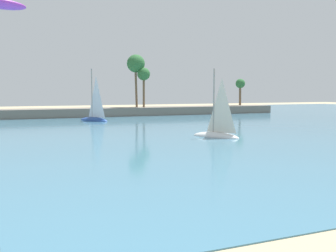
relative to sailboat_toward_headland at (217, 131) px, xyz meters
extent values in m
cube|color=teal|center=(-16.73, 26.53, -0.78)|extent=(220.00, 104.88, 0.06)
cube|color=slate|center=(-16.73, 38.97, 0.09)|extent=(102.52, 6.00, 1.80)
cylinder|color=brown|center=(28.42, 39.98, 3.65)|extent=(0.58, 0.60, 5.33)
sphere|color=#2D6633|center=(28.42, 39.98, 6.30)|extent=(2.28, 2.28, 2.28)
cylinder|color=brown|center=(3.30, 38.49, 4.55)|extent=(0.63, 0.89, 7.16)
sphere|color=#2D6633|center=(3.30, 38.49, 8.12)|extent=(2.76, 2.76, 2.76)
cylinder|color=brown|center=(1.85, 39.42, 5.68)|extent=(0.82, 0.84, 9.40)
sphere|color=#2D6633|center=(1.85, 39.42, 10.37)|extent=(3.85, 3.85, 3.85)
ellipsoid|color=white|center=(-0.07, 0.11, -0.75)|extent=(4.66, 5.75, 1.15)
cylinder|color=gray|center=(-0.23, 0.34, 3.43)|extent=(0.17, 0.17, 7.21)
pyramid|color=silver|center=(0.32, -0.47, 2.89)|extent=(1.59, 2.25, 6.13)
ellipsoid|color=#234793|center=(-9.32, 27.77, -0.75)|extent=(5.18, 6.86, 1.35)
cylinder|color=gray|center=(-9.49, 28.06, 4.15)|extent=(0.20, 0.20, 8.46)
pyramid|color=silver|center=(-8.90, 27.07, 3.52)|extent=(1.72, 2.73, 7.19)
camera|label=1|loc=(-19.93, -36.10, 4.52)|focal=38.52mm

